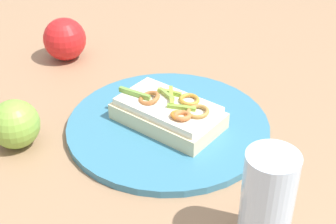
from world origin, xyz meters
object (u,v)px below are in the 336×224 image
Objects in this scene: sandwich at (168,113)px; apple_0 at (15,124)px; apple_2 at (65,39)px; plate at (168,126)px; drinking_glass at (267,200)px.

apple_0 is (-0.23, -0.01, 0.01)m from sandwich.
apple_2 reaches higher than sandwich.
drinking_glass is at bearing -71.35° from plate.
sandwich is at bearing -57.88° from apple_2.
plate is at bearing 108.65° from drinking_glass.
sandwich is (0.00, -0.00, 0.03)m from plate.
apple_2 is at bearing 122.10° from plate.
plate is at bearing -57.90° from apple_2.
apple_2 is (-0.17, 0.27, 0.01)m from sandwich.
plate is 0.23m from apple_0.
apple_0 is at bearing -177.52° from plate.
plate is 2.50× the size of drinking_glass.
apple_2 is at bearing -12.49° from sandwich.
sandwich reaches higher than plate.
plate is 4.29× the size of apple_0.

